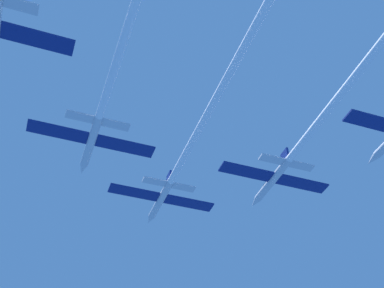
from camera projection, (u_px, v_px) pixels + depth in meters
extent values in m
cylinder|color=silver|center=(161.00, 200.00, 91.78)|extent=(1.25, 11.35, 1.25)
cone|color=silver|center=(150.00, 220.00, 96.77)|extent=(1.22, 2.50, 1.22)
ellipsoid|color=black|center=(157.00, 205.00, 93.92)|extent=(0.87, 2.27, 0.62)
cube|color=navy|center=(134.00, 192.00, 90.11)|extent=(8.62, 2.50, 0.27)
cube|color=navy|center=(189.00, 203.00, 92.63)|extent=(8.62, 2.50, 0.27)
cube|color=navy|center=(169.00, 178.00, 89.49)|extent=(0.33, 2.04, 1.82)
cube|color=silver|center=(154.00, 181.00, 87.69)|extent=(3.88, 1.50, 0.27)
cube|color=silver|center=(184.00, 187.00, 88.99)|extent=(3.88, 1.50, 0.27)
cylinder|color=white|center=(227.00, 79.00, 70.03)|extent=(1.12, 48.94, 1.12)
cylinder|color=silver|center=(91.00, 142.00, 77.28)|extent=(1.25, 11.35, 1.25)
cone|color=silver|center=(83.00, 169.00, 82.27)|extent=(1.22, 2.50, 1.22)
ellipsoid|color=black|center=(88.00, 149.00, 79.42)|extent=(0.87, 2.27, 0.62)
cube|color=navy|center=(58.00, 132.00, 75.61)|extent=(8.62, 2.50, 0.27)
cube|color=navy|center=(125.00, 146.00, 78.13)|extent=(8.62, 2.50, 0.27)
cube|color=navy|center=(99.00, 114.00, 74.99)|extent=(0.33, 2.04, 1.82)
cube|color=silver|center=(80.00, 117.00, 73.19)|extent=(3.88, 1.50, 0.27)
cube|color=silver|center=(116.00, 125.00, 74.49)|extent=(3.88, 1.50, 0.27)
cylinder|color=silver|center=(273.00, 180.00, 85.26)|extent=(1.25, 11.35, 1.25)
cone|color=silver|center=(255.00, 202.00, 90.26)|extent=(1.22, 2.50, 1.22)
ellipsoid|color=black|center=(266.00, 186.00, 87.40)|extent=(0.87, 2.27, 0.62)
cube|color=navy|center=(246.00, 172.00, 83.59)|extent=(8.62, 2.50, 0.27)
cube|color=navy|center=(302.00, 184.00, 86.11)|extent=(8.62, 2.50, 0.27)
cube|color=navy|center=(285.00, 156.00, 82.97)|extent=(0.33, 2.04, 1.82)
cube|color=silver|center=(272.00, 159.00, 81.17)|extent=(3.88, 1.50, 0.27)
cube|color=silver|center=(301.00, 166.00, 82.47)|extent=(3.88, 1.50, 0.27)
cylinder|color=white|center=(379.00, 47.00, 64.35)|extent=(1.12, 46.60, 1.12)
cube|color=navy|center=(38.00, 39.00, 63.41)|extent=(8.62, 2.50, 0.27)
cube|color=silver|center=(21.00, 6.00, 59.78)|extent=(3.88, 1.50, 0.27)
cone|color=silver|center=(372.00, 160.00, 82.47)|extent=(1.22, 2.50, 1.22)
cube|color=navy|center=(373.00, 122.00, 75.81)|extent=(8.62, 2.50, 0.27)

